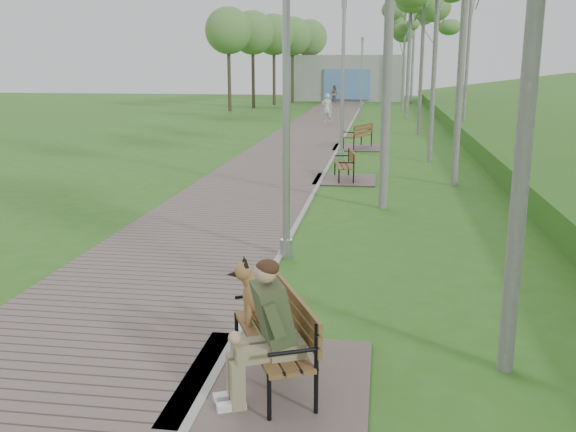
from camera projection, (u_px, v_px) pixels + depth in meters
name	position (u px, v px, depth m)	size (l,w,h in m)	color
ground	(258.00, 298.00, 9.43)	(120.00, 120.00, 0.00)	#32661A
walkway	(308.00, 135.00, 30.35)	(3.50, 67.00, 0.04)	#6E5E59
kerb	(345.00, 135.00, 30.11)	(0.10, 67.00, 0.05)	#999993
building_north	(348.00, 78.00, 58.21)	(10.00, 5.20, 4.00)	#9E9E99
bench_main	(266.00, 342.00, 6.78)	(2.01, 2.23, 1.75)	#6E5E59
bench_second	(344.00, 174.00, 18.75)	(1.77, 1.97, 1.09)	#6E5E59
bench_third	(358.00, 142.00, 25.79)	(1.98, 2.20, 1.22)	#6E5E59
lamp_post_near	(286.00, 108.00, 10.79)	(0.22, 0.22, 5.61)	#9B9DA2
lamp_post_second	(343.00, 87.00, 22.09)	(0.21, 0.21, 5.42)	#9B9DA2
lamp_post_third	(361.00, 82.00, 37.53)	(0.19, 0.19, 4.79)	#9B9DA2
pedestrian_near	(327.00, 108.00, 36.34)	(0.61, 0.40, 1.66)	silver
pedestrian_far	(334.00, 94.00, 54.21)	(0.73, 0.57, 1.51)	gray
birch_far_c	(438.00, 9.00, 44.56)	(2.54, 2.54, 8.84)	silver
birch_distant_a	(405.00, 25.00, 44.02)	(2.29, 2.29, 7.48)	silver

